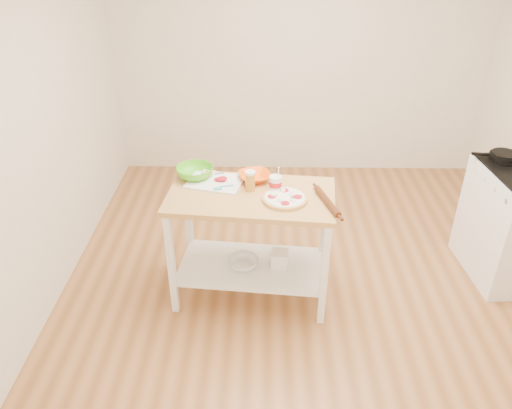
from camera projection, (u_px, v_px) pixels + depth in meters
The scene contains 14 objects.
room_shell at pixel (322, 136), 3.31m from camera, with size 4.04×4.54×2.74m.
prep_island at pixel (251, 223), 3.69m from camera, with size 1.25×0.76×0.90m.
skillet at pixel (504, 156), 3.93m from camera, with size 0.36×0.23×0.03m.
pizza at pixel (285, 198), 3.47m from camera, with size 0.32×0.32×0.05m.
cutting_board at pixel (215, 181), 3.71m from camera, with size 0.46×0.39×0.04m.
spatula at pixel (223, 187), 3.61m from camera, with size 0.14×0.08×0.01m.
knife at pixel (202, 176), 3.76m from camera, with size 0.26×0.13×0.01m.
orange_bowl at pixel (255, 177), 3.73m from camera, with size 0.23×0.23×0.06m, color #F75E0D.
green_bowl at pixel (195, 172), 3.76m from camera, with size 0.28×0.28×0.09m, color #52C11B.
beer_pint at pixel (250, 181), 3.57m from camera, with size 0.07×0.07×0.15m.
yogurt_tub at pixel (275, 183), 3.58m from camera, with size 0.09×0.09×0.20m.
rolling_pin at pixel (327, 201), 3.42m from camera, with size 0.04×0.04×0.38m, color #532913.
shelf_glass_bowl at pixel (243, 263), 3.85m from camera, with size 0.23×0.23×0.07m, color silver.
shelf_bin at pixel (280, 259), 3.86m from camera, with size 0.12×0.12×0.12m, color white.
Camera 1 is at (-0.39, -3.09, 2.66)m, focal length 35.00 mm.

